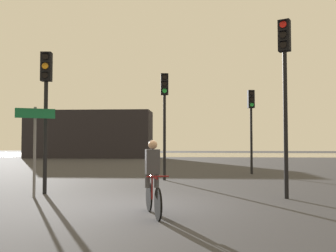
{
  "coord_description": "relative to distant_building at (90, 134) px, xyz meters",
  "views": [
    {
      "loc": [
        1.49,
        -9.29,
        1.57
      ],
      "look_at": [
        0.5,
        5.0,
        2.2
      ],
      "focal_mm": 40.0,
      "sensor_mm": 36.0,
      "label": 1
    }
  ],
  "objects": [
    {
      "name": "traffic_light_center",
      "position": [
        9.49,
        -22.29,
        0.71
      ],
      "size": [
        0.35,
        0.36,
        4.47
      ],
      "rotation": [
        0.0,
        0.0,
        3.26
      ],
      "color": "black",
      "rests_on": "ground"
    },
    {
      "name": "traffic_light_near_right",
      "position": [
        13.3,
        -27.15,
        1.08
      ],
      "size": [
        0.39,
        0.41,
        5.06
      ],
      "rotation": [
        0.0,
        0.0,
        2.67
      ],
      "color": "black",
      "rests_on": "ground"
    },
    {
      "name": "water_strip",
      "position": [
        9.23,
        10.0,
        -2.39
      ],
      "size": [
        80.0,
        16.0,
        0.01
      ],
      "primitive_type": "cube",
      "color": "#9E937F",
      "rests_on": "ground"
    },
    {
      "name": "traffic_light_far_right",
      "position": [
        13.58,
        -18.96,
        0.53
      ],
      "size": [
        0.35,
        0.37,
        4.19
      ],
      "rotation": [
        0.0,
        0.0,
        3.29
      ],
      "color": "black",
      "rests_on": "ground"
    },
    {
      "name": "ground_plane",
      "position": [
        9.23,
        -28.58,
        -2.4
      ],
      "size": [
        120.0,
        120.0,
        0.0
      ],
      "primitive_type": "plane",
      "color": "#333338"
    },
    {
      "name": "cyclist",
      "position": [
        9.83,
        -29.77,
        -1.58
      ],
      "size": [
        0.63,
        1.65,
        1.62
      ],
      "rotation": [
        0.0,
        0.0,
        -2.85
      ],
      "color": "black",
      "rests_on": "ground"
    },
    {
      "name": "distant_building",
      "position": [
        0.0,
        0.0,
        0.0
      ],
      "size": [
        12.62,
        4.0,
        4.79
      ],
      "primitive_type": "cube",
      "color": "black",
      "rests_on": "ground"
    },
    {
      "name": "traffic_light_near_left",
      "position": [
        6.17,
        -26.69,
        0.64
      ],
      "size": [
        0.34,
        0.36,
        4.36
      ],
      "rotation": [
        0.0,
        0.0,
        3.25
      ],
      "color": "black",
      "rests_on": "ground"
    },
    {
      "name": "direction_sign_post",
      "position": [
        6.14,
        -27.39,
        -0.7
      ],
      "size": [
        0.99,
        0.52,
        2.6
      ],
      "rotation": [
        0.0,
        0.0,
        3.61
      ],
      "color": "slate",
      "rests_on": "ground"
    }
  ]
}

